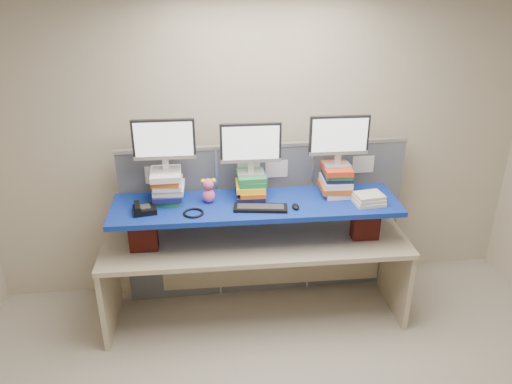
{
  "coord_description": "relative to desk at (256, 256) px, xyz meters",
  "views": [
    {
      "loc": [
        -0.63,
        -2.3,
        2.97
      ],
      "look_at": [
        -0.13,
        1.39,
        1.25
      ],
      "focal_mm": 35.0,
      "sensor_mm": 36.0,
      "label": 1
    }
  ],
  "objects": [
    {
      "name": "room",
      "position": [
        0.13,
        -1.39,
        0.76
      ],
      "size": [
        5.0,
        4.0,
        2.8
      ],
      "color": "#BDB19C",
      "rests_on": "ground"
    },
    {
      "name": "cubicle_partition",
      "position": [
        0.13,
        0.39,
        0.13
      ],
      "size": [
        2.6,
        0.06,
        1.53
      ],
      "color": "#50545E",
      "rests_on": "ground"
    },
    {
      "name": "desk",
      "position": [
        0.0,
        0.0,
        0.0
      ],
      "size": [
        2.64,
        0.85,
        0.8
      ],
      "rotation": [
        0.0,
        0.0,
        -0.03
      ],
      "color": "tan",
      "rests_on": "ground"
    },
    {
      "name": "brick_pier_left",
      "position": [
        -0.94,
        -0.02,
        0.32
      ],
      "size": [
        0.23,
        0.13,
        0.31
      ],
      "primitive_type": "cube",
      "rotation": [
        0.0,
        0.0,
        -0.03
      ],
      "color": "maroon",
      "rests_on": "desk"
    },
    {
      "name": "brick_pier_right",
      "position": [
        0.94,
        -0.08,
        0.32
      ],
      "size": [
        0.23,
        0.13,
        0.31
      ],
      "primitive_type": "cube",
      "rotation": [
        0.0,
        0.0,
        -0.03
      ],
      "color": "maroon",
      "rests_on": "desk"
    },
    {
      "name": "blue_board",
      "position": [
        0.0,
        -0.0,
        0.49
      ],
      "size": [
        2.41,
        0.67,
        0.04
      ],
      "primitive_type": "cube",
      "rotation": [
        0.0,
        0.0,
        -0.03
      ],
      "color": "navy",
      "rests_on": "brick_pier_left"
    },
    {
      "name": "book_stack_left",
      "position": [
        -0.72,
        0.14,
        0.65
      ],
      "size": [
        0.27,
        0.31,
        0.27
      ],
      "color": "#217B3E",
      "rests_on": "blue_board"
    },
    {
      "name": "book_stack_center",
      "position": [
        -0.03,
        0.12,
        0.62
      ],
      "size": [
        0.26,
        0.32,
        0.22
      ],
      "color": "#131756",
      "rests_on": "blue_board"
    },
    {
      "name": "book_stack_right",
      "position": [
        0.7,
        0.1,
        0.64
      ],
      "size": [
        0.27,
        0.31,
        0.26
      ],
      "color": "silver",
      "rests_on": "blue_board"
    },
    {
      "name": "monitor_left",
      "position": [
        -0.72,
        0.14,
        1.03
      ],
      "size": [
        0.5,
        0.15,
        0.43
      ],
      "rotation": [
        0.0,
        0.0,
        -0.03
      ],
      "color": "#B2B2B7",
      "rests_on": "book_stack_left"
    },
    {
      "name": "monitor_center",
      "position": [
        -0.03,
        0.12,
        0.98
      ],
      "size": [
        0.5,
        0.15,
        0.43
      ],
      "rotation": [
        0.0,
        0.0,
        -0.03
      ],
      "color": "#B2B2B7",
      "rests_on": "book_stack_center"
    },
    {
      "name": "monitor_right",
      "position": [
        0.7,
        0.1,
        1.02
      ],
      "size": [
        0.5,
        0.15,
        0.43
      ],
      "rotation": [
        0.0,
        0.0,
        -0.03
      ],
      "color": "#B2B2B7",
      "rests_on": "book_stack_right"
    },
    {
      "name": "keyboard",
      "position": [
        0.02,
        -0.12,
        0.53
      ],
      "size": [
        0.45,
        0.21,
        0.03
      ],
      "rotation": [
        0.0,
        0.0,
        -0.16
      ],
      "color": "black",
      "rests_on": "blue_board"
    },
    {
      "name": "mouse",
      "position": [
        0.31,
        -0.14,
        0.53
      ],
      "size": [
        0.09,
        0.11,
        0.03
      ],
      "primitive_type": "ellipsoid",
      "rotation": [
        0.0,
        0.0,
        0.34
      ],
      "color": "black",
      "rests_on": "blue_board"
    },
    {
      "name": "desk_phone",
      "position": [
        -0.91,
        -0.05,
        0.54
      ],
      "size": [
        0.2,
        0.19,
        0.08
      ],
      "rotation": [
        0.0,
        0.0,
        0.16
      ],
      "color": "black",
      "rests_on": "blue_board"
    },
    {
      "name": "headset",
      "position": [
        -0.52,
        -0.13,
        0.52
      ],
      "size": [
        0.19,
        0.19,
        0.02
      ],
      "primitive_type": "torus",
      "rotation": [
        0.0,
        0.0,
        -0.17
      ],
      "color": "black",
      "rests_on": "blue_board"
    },
    {
      "name": "plush_toy",
      "position": [
        -0.39,
        0.07,
        0.63
      ],
      "size": [
        0.13,
        0.09,
        0.21
      ],
      "rotation": [
        0.0,
        0.0,
        -0.18
      ],
      "color": "#EA598D",
      "rests_on": "blue_board"
    },
    {
      "name": "binder_stack",
      "position": [
        0.92,
        -0.13,
        0.56
      ],
      "size": [
        0.26,
        0.22,
        0.09
      ],
      "rotation": [
        0.0,
        0.0,
        0.1
      ],
      "color": "beige",
      "rests_on": "blue_board"
    }
  ]
}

